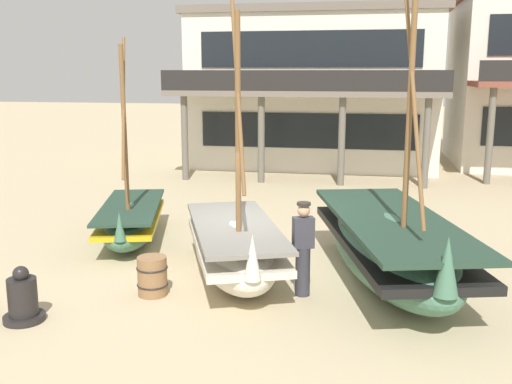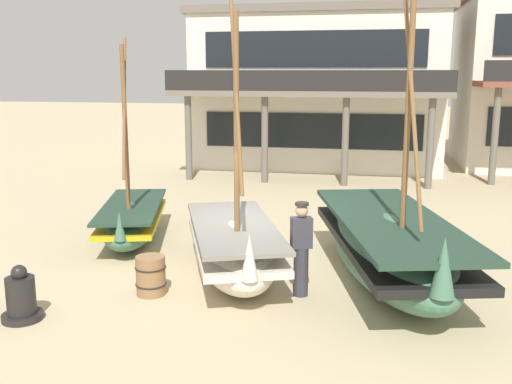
% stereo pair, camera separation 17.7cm
% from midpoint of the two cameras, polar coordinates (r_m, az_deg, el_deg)
% --- Properties ---
extents(ground_plane, '(120.00, 120.00, 0.00)m').
position_cam_midpoint_polar(ground_plane, '(11.85, -0.56, -7.60)').
color(ground_plane, tan).
extents(fishing_boat_near_left, '(2.23, 3.95, 4.64)m').
position_cam_midpoint_polar(fishing_boat_near_left, '(14.04, -11.53, -2.67)').
color(fishing_boat_near_left, '#427056').
rests_on(fishing_boat_near_left, ground).
extents(fishing_boat_centre_large, '(3.21, 5.77, 6.42)m').
position_cam_midpoint_polar(fishing_boat_centre_large, '(11.27, 13.28, -5.20)').
color(fishing_boat_centre_large, '#427056').
rests_on(fishing_boat_centre_large, ground).
extents(fishing_boat_far_right, '(2.82, 4.23, 5.29)m').
position_cam_midpoint_polar(fishing_boat_far_right, '(11.26, -1.70, -5.43)').
color(fishing_boat_far_right, silver).
rests_on(fishing_boat_far_right, ground).
extents(fisherman_by_hull, '(0.41, 0.33, 1.68)m').
position_cam_midpoint_polar(fisherman_by_hull, '(10.37, 4.89, -5.62)').
color(fisherman_by_hull, '#33333D').
rests_on(fisherman_by_hull, ground).
extents(capstan_winch, '(0.65, 0.65, 0.91)m').
position_cam_midpoint_polar(capstan_winch, '(10.18, -21.30, -9.58)').
color(capstan_winch, black).
rests_on(capstan_winch, ground).
extents(wooden_barrel, '(0.56, 0.56, 0.70)m').
position_cam_midpoint_polar(wooden_barrel, '(10.68, -9.67, -7.97)').
color(wooden_barrel, olive).
rests_on(wooden_barrel, ground).
extents(harbor_building_main, '(10.27, 8.94, 6.39)m').
position_cam_midpoint_polar(harbor_building_main, '(25.73, 6.44, 9.96)').
color(harbor_building_main, silver).
rests_on(harbor_building_main, ground).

